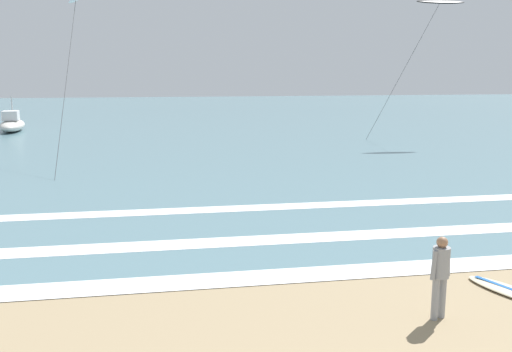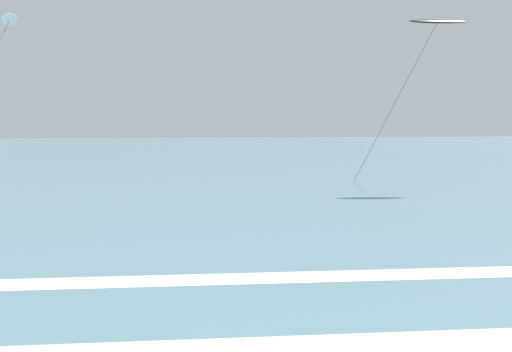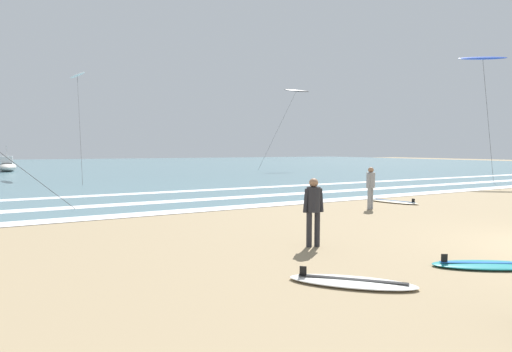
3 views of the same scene
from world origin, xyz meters
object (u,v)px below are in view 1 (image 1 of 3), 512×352
at_px(surfboard_near_water, 512,292).
at_px(kite_black_high_left, 440,2).
at_px(surfer_left_near, 440,270).
at_px(kite_white_high_right, 76,0).
at_px(offshore_boat, 12,124).

height_order(surfboard_near_water, kite_black_high_left, kite_black_high_left).
distance_m(surfer_left_near, surfboard_near_water, 2.45).
bearing_deg(kite_white_high_right, offshore_boat, 120.01).
xyz_separation_m(surfer_left_near, kite_black_high_left, (12.64, 25.01, 7.88)).
height_order(surfer_left_near, offshore_boat, offshore_boat).
relative_size(kite_black_high_left, offshore_boat, 1.70).
relative_size(kite_white_high_right, offshore_boat, 2.06).
bearing_deg(surfboard_near_water, kite_white_high_right, 116.04).
height_order(kite_black_high_left, kite_white_high_right, kite_black_high_left).
bearing_deg(kite_black_high_left, surfer_left_near, -116.82).
xyz_separation_m(surfboard_near_water, kite_white_high_right, (-11.58, 23.70, 8.44)).
xyz_separation_m(surfer_left_near, kite_white_high_right, (-9.47, 24.53, 7.53)).
distance_m(surfboard_near_water, kite_black_high_left, 27.79).
xyz_separation_m(kite_black_high_left, kite_white_high_right, (-22.11, -0.47, -0.35)).
bearing_deg(offshore_boat, surfer_left_near, -65.87).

